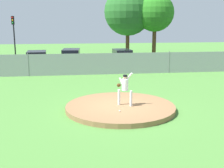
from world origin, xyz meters
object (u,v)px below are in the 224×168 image
object	(u,v)px
traffic_cone_orange	(186,66)
pitcher_youth	(125,87)
parked_car_navy	(71,59)
traffic_light_near	(14,31)
baseball	(120,111)
parked_car_silver	(122,58)
parked_car_charcoal	(37,60)

from	to	relation	value
traffic_cone_orange	pitcher_youth	bearing A→B (deg)	-123.86
pitcher_youth	parked_car_navy	distance (m)	14.58
pitcher_youth	traffic_light_near	distance (m)	21.07
baseball	traffic_cone_orange	xyz separation A→B (m)	(8.37, 12.85, -0.01)
pitcher_youth	parked_car_silver	size ratio (longest dim) A/B	0.39
traffic_light_near	pitcher_youth	bearing A→B (deg)	-65.33
parked_car_silver	traffic_cone_orange	world-z (taller)	parked_car_silver
traffic_cone_orange	parked_car_navy	bearing A→B (deg)	166.97
traffic_cone_orange	traffic_light_near	world-z (taller)	traffic_light_near
baseball	traffic_cone_orange	bearing A→B (deg)	56.91
parked_car_navy	parked_car_silver	world-z (taller)	parked_car_navy
baseball	traffic_light_near	world-z (taller)	traffic_light_near
traffic_cone_orange	parked_car_charcoal	bearing A→B (deg)	169.38
parked_car_navy	traffic_cone_orange	xyz separation A→B (m)	(10.62, -2.46, -0.58)
baseball	traffic_light_near	bearing A→B (deg)	112.62
pitcher_youth	parked_car_charcoal	size ratio (longest dim) A/B	0.38
parked_car_charcoal	pitcher_youth	bearing A→B (deg)	-67.80
parked_car_charcoal	traffic_cone_orange	world-z (taller)	parked_car_charcoal
baseball	parked_car_navy	world-z (taller)	parked_car_navy
traffic_cone_orange	baseball	bearing A→B (deg)	-123.09
traffic_light_near	traffic_cone_orange	bearing A→B (deg)	-23.22
parked_car_navy	traffic_light_near	size ratio (longest dim) A/B	0.96
pitcher_youth	baseball	size ratio (longest dim) A/B	22.50
parked_car_charcoal	traffic_cone_orange	xyz separation A→B (m)	(13.87, -2.60, -0.51)
pitcher_youth	parked_car_charcoal	bearing A→B (deg)	112.20
parked_car_navy	parked_car_silver	xyz separation A→B (m)	(4.99, 0.08, -0.04)
pitcher_youth	traffic_light_near	xyz separation A→B (m)	(-8.75, 19.04, 2.18)
baseball	parked_car_silver	xyz separation A→B (m)	(2.74, 15.39, 0.53)
parked_car_charcoal	traffic_light_near	bearing A→B (deg)	121.87
baseball	parked_car_navy	bearing A→B (deg)	98.37
pitcher_youth	parked_car_silver	world-z (taller)	pitcher_youth
baseball	traffic_light_near	distance (m)	21.91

